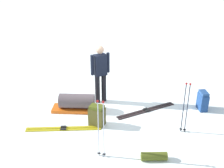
% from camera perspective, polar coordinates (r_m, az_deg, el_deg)
% --- Properties ---
extents(ground_plane, '(80.00, 80.00, 0.00)m').
position_cam_1_polar(ground_plane, '(8.03, -0.00, -4.54)').
color(ground_plane, white).
extents(skier_standing, '(0.37, 0.49, 1.70)m').
position_cam_1_polar(skier_standing, '(7.89, -2.39, 2.58)').
color(skier_standing, black).
rests_on(skier_standing, ground_plane).
extents(ski_pair_near, '(1.61, 1.20, 0.05)m').
position_cam_1_polar(ski_pair_near, '(7.14, -9.86, -8.94)').
color(ski_pair_near, '#B29F18').
rests_on(ski_pair_near, ground_plane).
extents(ski_pair_far, '(1.06, 1.65, 0.05)m').
position_cam_1_polar(ski_pair_far, '(7.86, 6.99, -5.35)').
color(ski_pair_far, black).
rests_on(ski_pair_far, ground_plane).
extents(backpack_large_dark, '(0.42, 0.32, 0.55)m').
position_cam_1_polar(backpack_large_dark, '(7.08, -3.08, -6.44)').
color(backpack_large_dark, '#48431C').
rests_on(backpack_large_dark, ground_plane).
extents(backpack_bright, '(0.39, 0.41, 0.55)m').
position_cam_1_polar(backpack_bright, '(8.15, 17.98, -3.27)').
color(backpack_bright, navy).
rests_on(backpack_bright, ground_plane).
extents(ski_poles_planted_near, '(0.18, 0.10, 1.35)m').
position_cam_1_polar(ski_poles_planted_near, '(5.78, -2.26, -8.65)').
color(ski_poles_planted_near, '#ACAEC4').
rests_on(ski_poles_planted_near, ground_plane).
extents(ski_poles_planted_far, '(0.15, 0.09, 1.31)m').
position_cam_1_polar(ski_poles_planted_far, '(6.80, 14.77, -4.24)').
color(ski_poles_planted_far, black).
rests_on(ski_poles_planted_far, ground_plane).
extents(gear_sled, '(1.41, 1.07, 0.49)m').
position_cam_1_polar(gear_sled, '(7.79, -7.15, -3.87)').
color(gear_sled, orange).
rests_on(gear_sled, ground_plane).
extents(sleeping_mat_rolled, '(0.56, 0.46, 0.18)m').
position_cam_1_polar(sleeping_mat_rolled, '(6.13, 8.56, -14.34)').
color(sleeping_mat_rolled, '#4F591B').
rests_on(sleeping_mat_rolled, ground_plane).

